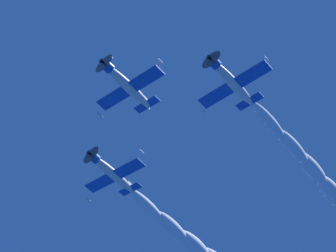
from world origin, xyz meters
TOP-DOWN VIEW (x-y plane):
  - airplane_lead at (-2.77, 3.25)m, footprint 8.39×8.14m
  - airplane_left_wingman at (8.94, 4.21)m, footprint 8.47×8.09m
  - airplane_right_wingman at (-6.32, 16.06)m, footprint 8.37×8.13m

SIDE VIEW (x-z plane):
  - airplane_lead at x=-2.77m, z-range 65.81..68.86m
  - airplane_left_wingman at x=8.94m, z-range 66.45..69.37m
  - airplane_right_wingman at x=-6.32m, z-range 66.93..70.00m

